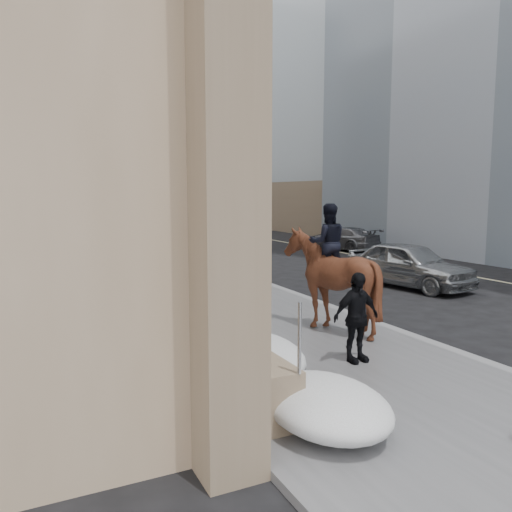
{
  "coord_description": "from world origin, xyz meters",
  "views": [
    {
      "loc": [
        -4.84,
        -7.11,
        3.11
      ],
      "look_at": [
        -0.0,
        2.98,
        1.7
      ],
      "focal_mm": 35.0,
      "sensor_mm": 36.0,
      "label": 1
    }
  ],
  "objects_px": {
    "car_silver": "(409,264)",
    "car_grey": "(342,239)",
    "mounted_horse_left": "(186,276)",
    "mounted_horse_right": "(330,276)",
    "pedestrian": "(356,317)"
  },
  "relations": [
    {
      "from": "mounted_horse_left",
      "to": "car_silver",
      "type": "relative_size",
      "value": 0.6
    },
    {
      "from": "mounted_horse_left",
      "to": "mounted_horse_right",
      "type": "relative_size",
      "value": 0.96
    },
    {
      "from": "car_silver",
      "to": "car_grey",
      "type": "distance_m",
      "value": 10.92
    },
    {
      "from": "pedestrian",
      "to": "car_silver",
      "type": "xyz_separation_m",
      "value": [
        6.36,
        5.6,
        -0.17
      ]
    },
    {
      "from": "car_silver",
      "to": "car_grey",
      "type": "height_order",
      "value": "car_silver"
    },
    {
      "from": "pedestrian",
      "to": "car_grey",
      "type": "relative_size",
      "value": 0.37
    },
    {
      "from": "car_grey",
      "to": "mounted_horse_left",
      "type": "bearing_deg",
      "value": 26.77
    },
    {
      "from": "car_silver",
      "to": "pedestrian",
      "type": "bearing_deg",
      "value": -148.39
    },
    {
      "from": "mounted_horse_left",
      "to": "mounted_horse_right",
      "type": "xyz_separation_m",
      "value": [
        2.61,
        -2.08,
        0.14
      ]
    },
    {
      "from": "mounted_horse_right",
      "to": "pedestrian",
      "type": "height_order",
      "value": "mounted_horse_right"
    },
    {
      "from": "mounted_horse_right",
      "to": "car_silver",
      "type": "height_order",
      "value": "mounted_horse_right"
    },
    {
      "from": "mounted_horse_left",
      "to": "car_grey",
      "type": "bearing_deg",
      "value": -142.05
    },
    {
      "from": "mounted_horse_right",
      "to": "car_grey",
      "type": "bearing_deg",
      "value": -104.21
    },
    {
      "from": "mounted_horse_right",
      "to": "pedestrian",
      "type": "xyz_separation_m",
      "value": [
        -0.76,
        -1.97,
        -0.39
      ]
    },
    {
      "from": "mounted_horse_right",
      "to": "pedestrian",
      "type": "distance_m",
      "value": 2.14
    }
  ]
}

